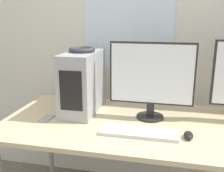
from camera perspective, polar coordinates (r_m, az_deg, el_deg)
wall_back at (r=2.13m, az=9.24°, el=12.64°), size 8.00×0.07×2.70m
desk at (r=1.73m, az=7.23°, el=-9.56°), size 1.86×0.86×0.77m
pc_tower at (r=1.86m, az=-6.34°, el=0.88°), size 0.21×0.48×0.43m
headphones at (r=1.82m, az=-6.55°, el=7.89°), size 0.18×0.18×0.03m
monitor_main at (r=1.71m, az=8.60°, el=1.77°), size 0.55×0.18×0.51m
keyboard at (r=1.56m, az=5.87°, el=-9.96°), size 0.46×0.15×0.02m
mouse at (r=1.56m, az=16.30°, el=-10.27°), size 0.05×0.09×0.04m
cell_phone at (r=1.81m, az=-14.03°, el=-6.86°), size 0.07×0.12×0.01m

